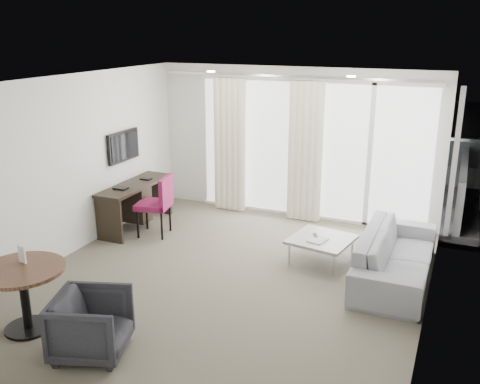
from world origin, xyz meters
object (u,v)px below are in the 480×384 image
at_px(round_table, 25,299).
at_px(rattan_chair_b, 403,188).
at_px(tub_armchair, 91,325).
at_px(coffee_table, 321,250).
at_px(rattan_chair_a, 339,179).
at_px(sofa, 396,255).
at_px(desk, 136,205).
at_px(desk_chair, 153,206).

relative_size(round_table, rattan_chair_b, 1.27).
distance_m(round_table, tub_armchair, 0.97).
relative_size(coffee_table, rattan_chair_a, 0.95).
height_order(round_table, tub_armchair, round_table).
relative_size(sofa, rattan_chair_b, 3.06).
bearing_deg(sofa, desk, 86.21).
distance_m(desk, round_table, 3.28).
distance_m(tub_armchair, rattan_chair_a, 6.15).
xyz_separation_m(tub_armchair, rattan_chair_b, (2.32, 6.12, 0.03)).
bearing_deg(rattan_chair_a, rattan_chair_b, 3.16).
bearing_deg(desk_chair, tub_armchair, -80.57).
bearing_deg(coffee_table, desk_chair, -179.61).
xyz_separation_m(desk_chair, tub_armchair, (1.19, -3.09, -0.16)).
height_order(desk_chair, rattan_chair_a, desk_chair).
distance_m(round_table, rattan_chair_b, 6.86).
height_order(desk_chair, tub_armchair, desk_chair).
xyz_separation_m(desk_chair, rattan_chair_a, (2.33, 2.94, -0.06)).
bearing_deg(tub_armchair, desk, 8.35).
bearing_deg(rattan_chair_a, desk, -136.27).
bearing_deg(round_table, sofa, 39.22).
relative_size(rattan_chair_a, rattan_chair_b, 1.18).
xyz_separation_m(desk_chair, round_table, (0.23, -3.00, -0.12)).
distance_m(round_table, sofa, 4.62).
xyz_separation_m(desk, rattan_chair_a, (2.80, 2.75, 0.06)).
bearing_deg(desk_chair, sofa, -12.88).
bearing_deg(desk, rattan_chair_b, 35.34).
bearing_deg(tub_armchair, desk_chair, 2.61).
distance_m(desk_chair, round_table, 3.01).
bearing_deg(desk, tub_armchair, -63.23).
bearing_deg(round_table, coffee_table, 50.03).
bearing_deg(desk, coffee_table, -3.18).
distance_m(desk, rattan_chair_b, 4.89).
bearing_deg(sofa, rattan_chair_b, 5.33).
xyz_separation_m(sofa, rattan_chair_a, (-1.47, 3.03, 0.10)).
height_order(tub_armchair, coffee_table, tub_armchair).
relative_size(desk, rattan_chair_b, 2.18).
xyz_separation_m(round_table, rattan_chair_b, (3.29, 6.03, -0.01)).
bearing_deg(sofa, desk_chair, 88.72).
height_order(desk, coffee_table, desk).
relative_size(coffee_table, rattan_chair_b, 1.12).
distance_m(rattan_chair_a, rattan_chair_b, 1.19).
height_order(tub_armchair, rattan_chair_b, rattan_chair_b).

